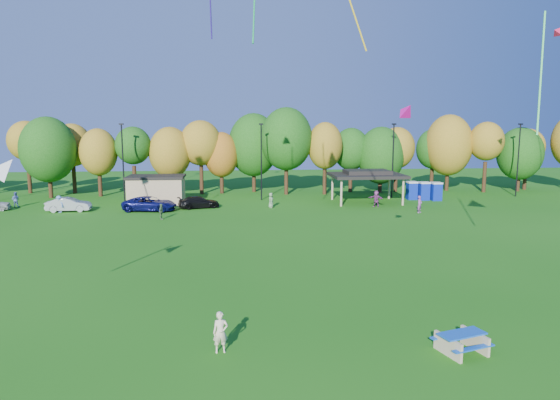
{
  "coord_description": "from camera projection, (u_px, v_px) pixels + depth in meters",
  "views": [
    {
      "loc": [
        -1.28,
        -19.0,
        8.92
      ],
      "look_at": [
        1.05,
        6.0,
        5.13
      ],
      "focal_mm": 32.0,
      "sensor_mm": 36.0,
      "label": 1
    }
  ],
  "objects": [
    {
      "name": "ground",
      "position": [
        268.0,
        348.0,
        20.16
      ],
      "size": [
        160.0,
        160.0,
        0.0
      ],
      "primitive_type": "plane",
      "color": "#19600F",
      "rests_on": "ground"
    },
    {
      "name": "tree_line",
      "position": [
        235.0,
        148.0,
        63.99
      ],
      "size": [
        93.57,
        10.55,
        11.15
      ],
      "color": "black",
      "rests_on": "ground"
    },
    {
      "name": "lamp_posts",
      "position": [
        261.0,
        159.0,
        58.99
      ],
      "size": [
        64.5,
        0.25,
        9.09
      ],
      "color": "black",
      "rests_on": "ground"
    },
    {
      "name": "utility_building",
      "position": [
        157.0,
        190.0,
        56.4
      ],
      "size": [
        6.3,
        4.3,
        3.25
      ],
      "color": "tan",
      "rests_on": "ground"
    },
    {
      "name": "pavilion",
      "position": [
        367.0,
        175.0,
        57.39
      ],
      "size": [
        8.2,
        6.2,
        3.77
      ],
      "color": "tan",
      "rests_on": "ground"
    },
    {
      "name": "porta_potties",
      "position": [
        424.0,
        191.0,
        59.59
      ],
      "size": [
        3.75,
        2.24,
        2.18
      ],
      "color": "#0C249F",
      "rests_on": "ground"
    },
    {
      "name": "picnic_table",
      "position": [
        462.0,
        341.0,
        19.66
      ],
      "size": [
        2.25,
        2.04,
        0.81
      ],
      "rotation": [
        0.0,
        0.0,
        0.3
      ],
      "color": "tan",
      "rests_on": "ground"
    },
    {
      "name": "kite_flyer",
      "position": [
        220.0,
        332.0,
        19.63
      ],
      "size": [
        0.64,
        0.45,
        1.66
      ],
      "primitive_type": "imported",
      "rotation": [
        0.0,
        0.0,
        0.08
      ],
      "color": "beige",
      "rests_on": "ground"
    },
    {
      "name": "car_b",
      "position": [
        69.0,
        205.0,
        51.7
      ],
      "size": [
        4.5,
        1.8,
        1.46
      ],
      "primitive_type": "imported",
      "rotation": [
        0.0,
        0.0,
        1.63
      ],
      "color": "#AEAEB4",
      "rests_on": "ground"
    },
    {
      "name": "car_c",
      "position": [
        150.0,
        204.0,
        52.03
      ],
      "size": [
        5.78,
        3.3,
        1.52
      ],
      "primitive_type": "imported",
      "rotation": [
        0.0,
        0.0,
        1.42
      ],
      "color": "#0E1056",
      "rests_on": "ground"
    },
    {
      "name": "car_d",
      "position": [
        199.0,
        202.0,
        53.81
      ],
      "size": [
        4.75,
        2.99,
        1.28
      ],
      "primitive_type": "imported",
      "rotation": [
        0.0,
        0.0,
        1.86
      ],
      "color": "black",
      "rests_on": "ground"
    },
    {
      "name": "far_person_0",
      "position": [
        161.0,
        212.0,
        47.25
      ],
      "size": [
        0.51,
        0.95,
        1.53
      ],
      "primitive_type": "imported",
      "rotation": [
        0.0,
        0.0,
        1.41
      ],
      "color": "#527145",
      "rests_on": "ground"
    },
    {
      "name": "far_person_1",
      "position": [
        376.0,
        199.0,
        54.63
      ],
      "size": [
        1.65,
        1.49,
        1.83
      ],
      "primitive_type": "imported",
      "rotation": [
        0.0,
        0.0,
        5.6
      ],
      "color": "#853778",
      "rests_on": "ground"
    },
    {
      "name": "far_person_2",
      "position": [
        271.0,
        200.0,
        54.0
      ],
      "size": [
        0.81,
        0.95,
        1.64
      ],
      "primitive_type": "imported",
      "rotation": [
        0.0,
        0.0,
        1.13
      ],
      "color": "#709264",
      "rests_on": "ground"
    },
    {
      "name": "far_person_3",
      "position": [
        420.0,
        204.0,
        50.9
      ],
      "size": [
        0.76,
        0.73,
        1.75
      ],
      "primitive_type": "imported",
      "rotation": [
        0.0,
        0.0,
        0.7
      ],
      "color": "#944797",
      "rests_on": "ground"
    },
    {
      "name": "far_person_4",
      "position": [
        59.0,
        204.0,
        50.95
      ],
      "size": [
        1.3,
        1.22,
        1.76
      ],
      "primitive_type": "imported",
      "rotation": [
        0.0,
        0.0,
        5.61
      ],
      "color": "#537BB8",
      "rests_on": "ground"
    },
    {
      "name": "far_person_5",
      "position": [
        15.0,
        200.0,
        54.45
      ],
      "size": [
        0.82,
        0.64,
        1.67
      ],
      "primitive_type": "imported",
      "rotation": [
        0.0,
        0.0,
        3.15
      ],
      "color": "#4860A0",
      "rests_on": "ground"
    },
    {
      "name": "kite_5",
      "position": [
        5.0,
        170.0,
        20.44
      ],
      "size": [
        2.21,
        1.44,
        3.46
      ],
      "color": "silver"
    },
    {
      "name": "kite_10",
      "position": [
        559.0,
        31.0,
        41.7
      ],
      "size": [
        1.49,
        1.3,
        1.23
      ],
      "color": "#F11C47"
    },
    {
      "name": "kite_15",
      "position": [
        407.0,
        110.0,
        27.26
      ],
      "size": [
        1.19,
        1.38,
        1.17
      ],
      "color": "#CE0B85"
    }
  ]
}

